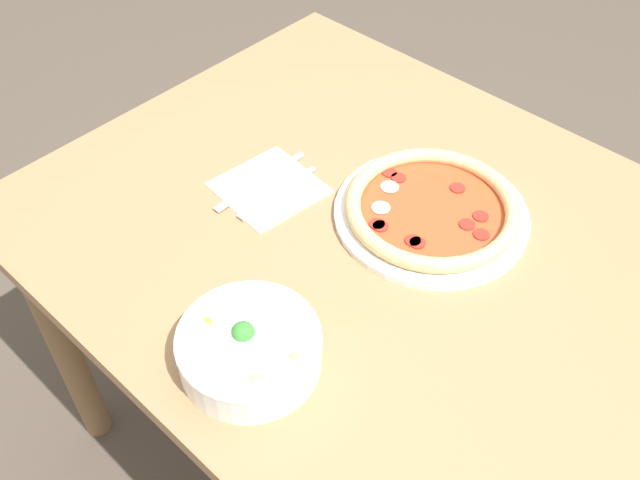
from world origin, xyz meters
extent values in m
plane|color=#4C4238|center=(0.00, 0.00, 0.00)|extent=(8.00, 8.00, 0.00)
cube|color=#99724C|center=(0.00, 0.00, 0.72)|extent=(1.13, 0.92, 0.03)
cylinder|color=olive|center=(0.50, -0.39, 0.35)|extent=(0.06, 0.06, 0.70)
cylinder|color=olive|center=(0.50, 0.39, 0.35)|extent=(0.06, 0.06, 0.70)
cylinder|color=white|center=(-0.05, -0.09, 0.74)|extent=(0.33, 0.33, 0.01)
torus|color=#DBB77A|center=(-0.05, -0.09, 0.76)|extent=(0.29, 0.29, 0.03)
cylinder|color=#B74723|center=(-0.05, -0.09, 0.75)|extent=(0.26, 0.26, 0.01)
cylinder|color=maroon|center=(0.06, -0.11, 0.75)|extent=(0.03, 0.03, 0.00)
cylinder|color=maroon|center=(-0.01, 0.00, 0.75)|extent=(0.03, 0.03, 0.00)
cylinder|color=maroon|center=(-0.05, -0.16, 0.75)|extent=(0.03, 0.03, 0.00)
cylinder|color=maroon|center=(-0.11, -0.10, 0.75)|extent=(0.03, 0.03, 0.00)
cylinder|color=maroon|center=(-0.14, -0.10, 0.75)|extent=(0.03, 0.03, 0.00)
cylinder|color=maroon|center=(-0.12, -0.13, 0.75)|extent=(0.03, 0.03, 0.00)
cylinder|color=maroon|center=(-0.01, 0.00, 0.75)|extent=(0.03, 0.03, 0.00)
cylinder|color=maroon|center=(0.04, -0.11, 0.75)|extent=(0.03, 0.03, 0.00)
cylinder|color=maroon|center=(-0.07, -0.01, 0.75)|extent=(0.03, 0.03, 0.00)
cylinder|color=maroon|center=(-0.08, -0.01, 0.75)|extent=(0.03, 0.03, 0.00)
cylinder|color=maroon|center=(0.01, -0.03, 0.75)|extent=(0.03, 0.03, 0.00)
ellipsoid|color=silver|center=(0.04, -0.08, 0.75)|extent=(0.03, 0.03, 0.01)
ellipsoid|color=silver|center=(0.01, -0.03, 0.75)|extent=(0.03, 0.03, 0.01)
cylinder|color=white|center=(-0.04, 0.31, 0.76)|extent=(0.20, 0.20, 0.06)
torus|color=white|center=(-0.04, 0.31, 0.79)|extent=(0.20, 0.20, 0.01)
ellipsoid|color=tan|center=(-0.03, 0.37, 0.78)|extent=(0.04, 0.03, 0.02)
ellipsoid|color=tan|center=(-0.05, 0.36, 0.78)|extent=(0.04, 0.04, 0.02)
ellipsoid|color=tan|center=(-0.03, 0.24, 0.78)|extent=(0.04, 0.04, 0.02)
ellipsoid|color=tan|center=(-0.10, 0.35, 0.79)|extent=(0.04, 0.04, 0.02)
ellipsoid|color=tan|center=(-0.05, 0.28, 0.78)|extent=(0.04, 0.03, 0.02)
ellipsoid|color=tan|center=(-0.05, 0.35, 0.78)|extent=(0.04, 0.04, 0.02)
ellipsoid|color=#998466|center=(-0.11, 0.30, 0.79)|extent=(0.03, 0.04, 0.02)
sphere|color=#388433|center=(-0.03, 0.31, 0.79)|extent=(0.03, 0.03, 0.03)
ellipsoid|color=yellow|center=(0.02, 0.33, 0.79)|extent=(0.04, 0.02, 0.02)
cube|color=white|center=(0.20, 0.05, 0.74)|extent=(0.18, 0.18, 0.00)
cube|color=silver|center=(0.18, 0.02, 0.74)|extent=(0.01, 0.12, 0.00)
cube|color=silver|center=(0.18, 0.11, 0.74)|extent=(0.00, 0.05, 0.00)
cube|color=silver|center=(0.18, 0.11, 0.74)|extent=(0.00, 0.05, 0.00)
cube|color=silver|center=(0.17, 0.11, 0.74)|extent=(0.00, 0.05, 0.00)
cube|color=silver|center=(0.17, 0.11, 0.74)|extent=(0.00, 0.05, 0.00)
cube|color=silver|center=(0.22, -0.02, 0.74)|extent=(0.01, 0.08, 0.01)
cube|color=silver|center=(0.22, 0.09, 0.74)|extent=(0.02, 0.12, 0.00)
camera|label=1|loc=(-0.50, 0.66, 1.57)|focal=40.00mm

